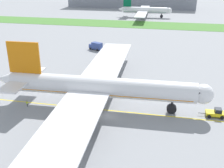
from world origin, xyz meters
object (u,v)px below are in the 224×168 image
object	(u,v)px
airliner_foreground	(97,87)
ground_crew_marshaller_front	(27,103)
service_truck_baggage_loader	(96,46)
pushback_tug	(216,113)
parked_airliner_far_left	(144,10)
ground_crew_wingwalker_port	(105,95)

from	to	relation	value
airliner_foreground	ground_crew_marshaller_front	world-z (taller)	airliner_foreground
service_truck_baggage_loader	airliner_foreground	bearing A→B (deg)	-74.70
pushback_tug	parked_airliner_far_left	bearing A→B (deg)	102.48
ground_crew_marshaller_front	ground_crew_wingwalker_port	bearing A→B (deg)	26.05
airliner_foreground	ground_crew_marshaller_front	bearing A→B (deg)	-169.05
parked_airliner_far_left	ground_crew_wingwalker_port	bearing A→B (deg)	-88.62
pushback_tug	ground_crew_wingwalker_port	bearing A→B (deg)	170.77
ground_crew_marshaller_front	service_truck_baggage_loader	size ratio (longest dim) A/B	0.25
ground_crew_wingwalker_port	service_truck_baggage_loader	bearing A→B (deg)	107.77
pushback_tug	airliner_foreground	bearing A→B (deg)	-178.07
airliner_foreground	service_truck_baggage_loader	world-z (taller)	airliner_foreground
service_truck_baggage_loader	parked_airliner_far_left	bearing A→B (deg)	82.75
service_truck_baggage_loader	ground_crew_marshaller_front	bearing A→B (deg)	-93.54
service_truck_baggage_loader	pushback_tug	bearing A→B (deg)	-49.88
pushback_tug	parked_airliner_far_left	size ratio (longest dim) A/B	0.10
airliner_foreground	parked_airliner_far_left	xyz separation A→B (m)	(-2.61, 141.08, -0.63)
ground_crew_wingwalker_port	service_truck_baggage_loader	distance (m)	48.14
ground_crew_marshaller_front	service_truck_baggage_loader	bearing A→B (deg)	86.46
ground_crew_marshaller_front	service_truck_baggage_loader	distance (m)	54.78
airliner_foreground	pushback_tug	xyz separation A→B (m)	(28.39, 0.96, -4.44)
ground_crew_wingwalker_port	ground_crew_marshaller_front	distance (m)	20.11
airliner_foreground	pushback_tug	bearing A→B (deg)	1.93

